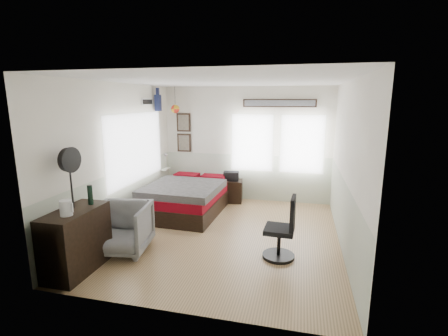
{
  "coord_description": "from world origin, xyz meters",
  "views": [
    {
      "loc": [
        1.26,
        -5.33,
        2.39
      ],
      "look_at": [
        -0.1,
        0.4,
        1.15
      ],
      "focal_mm": 26.0,
      "sensor_mm": 36.0,
      "label": 1
    }
  ],
  "objects_px": {
    "armchair": "(121,228)",
    "dresser": "(77,241)",
    "nightstand": "(231,191)",
    "bed": "(187,198)",
    "task_chair": "(283,233)"
  },
  "relations": [
    {
      "from": "task_chair",
      "to": "armchair",
      "type": "bearing_deg",
      "value": -168.73
    },
    {
      "from": "armchair",
      "to": "nightstand",
      "type": "xyz_separation_m",
      "value": [
        1.15,
        2.96,
        -0.13
      ]
    },
    {
      "from": "dresser",
      "to": "nightstand",
      "type": "bearing_deg",
      "value": 68.39
    },
    {
      "from": "dresser",
      "to": "armchair",
      "type": "distance_m",
      "value": 0.74
    },
    {
      "from": "task_chair",
      "to": "nightstand",
      "type": "bearing_deg",
      "value": 120.71
    },
    {
      "from": "nightstand",
      "to": "armchair",
      "type": "bearing_deg",
      "value": -118.35
    },
    {
      "from": "dresser",
      "to": "nightstand",
      "type": "distance_m",
      "value": 3.92
    },
    {
      "from": "armchair",
      "to": "dresser",
      "type": "bearing_deg",
      "value": -122.35
    },
    {
      "from": "nightstand",
      "to": "task_chair",
      "type": "height_order",
      "value": "task_chair"
    },
    {
      "from": "bed",
      "to": "dresser",
      "type": "height_order",
      "value": "dresser"
    },
    {
      "from": "dresser",
      "to": "nightstand",
      "type": "xyz_separation_m",
      "value": [
        1.44,
        3.64,
        -0.19
      ]
    },
    {
      "from": "dresser",
      "to": "armchair",
      "type": "xyz_separation_m",
      "value": [
        0.29,
        0.68,
        -0.06
      ]
    },
    {
      "from": "bed",
      "to": "armchair",
      "type": "bearing_deg",
      "value": -98.14
    },
    {
      "from": "nightstand",
      "to": "task_chair",
      "type": "distance_m",
      "value": 2.94
    },
    {
      "from": "bed",
      "to": "dresser",
      "type": "distance_m",
      "value": 2.79
    }
  ]
}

